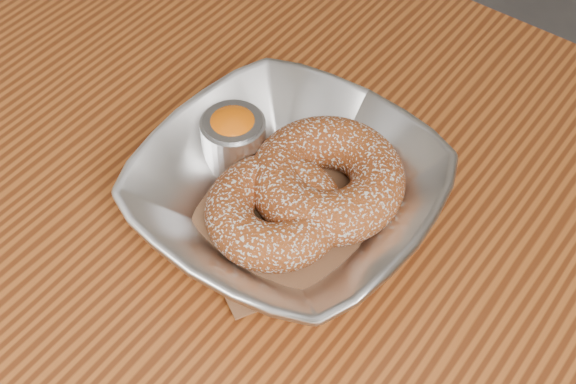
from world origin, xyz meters
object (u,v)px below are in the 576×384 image
Objects in this scene: donut_front at (275,211)px; serving_bowl at (288,195)px; donut_back at (327,179)px; ramekin at (234,138)px; table at (241,356)px.

serving_bowl is at bearing 96.01° from donut_front.
ramekin is (-0.08, -0.01, 0.00)m from donut_back.
serving_bowl is 2.13× the size of donut_front.
donut_back reaches higher than table.
serving_bowl is 0.02m from donut_front.
donut_back is 1.14× the size of donut_front.
serving_bowl is 4.29× the size of ramekin.
ramekin is (-0.06, 0.02, 0.01)m from serving_bowl.
serving_bowl is 1.86× the size of donut_back.
table is at bearing -83.22° from serving_bowl.
serving_bowl is 0.03m from donut_back.
ramekin is at bearing 166.39° from serving_bowl.
donut_front is at bearing -83.99° from serving_bowl.
donut_front is (0.00, -0.02, 0.00)m from serving_bowl.
donut_front is at bearing -27.56° from ramekin.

